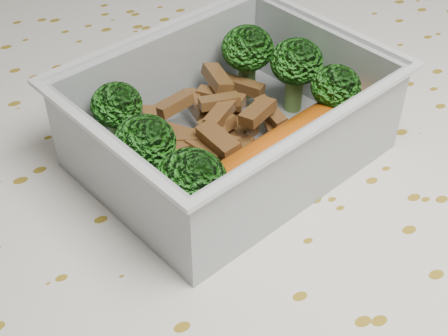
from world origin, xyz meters
name	(u,v)px	position (x,y,z in m)	size (l,w,h in m)	color
dining_table	(231,277)	(0.00, 0.00, 0.67)	(1.40, 0.90, 0.75)	brown
tablecloth	(232,231)	(0.00, 0.00, 0.72)	(1.46, 0.96, 0.19)	white
lunch_container	(230,129)	(0.01, 0.03, 0.78)	(0.23, 0.20, 0.07)	#B6BDC2
broccoli_florets	(224,107)	(0.01, 0.03, 0.80)	(0.17, 0.15, 0.06)	#608C3F
meat_pile	(210,126)	(0.01, 0.04, 0.78)	(0.11, 0.09, 0.03)	brown
sausage	(278,154)	(0.03, -0.01, 0.78)	(0.16, 0.07, 0.03)	#BB4E0C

